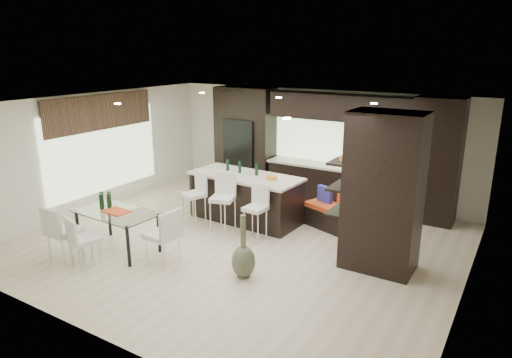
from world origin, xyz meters
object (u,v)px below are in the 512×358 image
Objects in this scene: stool_mid at (223,209)px; chair_near at (85,243)px; bench at (334,218)px; dining_table at (118,231)px; chair_end at (163,239)px; kitchen_island at (246,198)px; floor_vase at (243,246)px; stool_right at (255,218)px; chair_far at (65,235)px; stool_left at (194,204)px.

chair_near is (-1.19, -2.45, -0.09)m from stool_mid.
dining_table is at bearing -116.27° from bench.
bench is 1.39× the size of chair_end.
kitchen_island is 2.63m from floor_vase.
chair_end is at bearing -167.38° from floor_vase.
stool_right is at bearing -14.65° from stool_mid.
chair_near is 0.88× the size of chair_far.
stool_right is 3.49m from chair_far.
chair_end is (1.12, 0.74, 0.06)m from chair_near.
bench is 1.39× the size of chair_far.
stool_mid reaches higher than dining_table.
stool_left is 0.76m from stool_mid.
chair_near is at bearing 127.95° from chair_end.
kitchen_island is 3.51m from chair_near.
floor_vase reaches higher than chair_end.
stool_right is 0.69× the size of bench.
chair_end reaches higher than chair_near.
dining_table is (-3.07, -3.04, 0.13)m from bench.
stool_mid is 1.96m from floor_vase.
stool_mid is 1.70m from chair_end.
stool_right is 3.15m from chair_near.
kitchen_island is at bearing -146.54° from bench.
kitchen_island is at bearing 121.95° from floor_vase.
chair_end is (-1.46, -0.33, -0.07)m from floor_vase.
floor_vase is at bearing -12.94° from stool_left.
chair_far is (-0.92, -2.49, -0.00)m from stool_left.
chair_far reaches higher than stool_right.
stool_right is 0.96× the size of chair_end.
chair_far is (-2.44, -2.50, 0.02)m from stool_right.
stool_mid is 1.12× the size of stool_right.
chair_end is at bearing -48.24° from stool_left.
kitchen_island reaches higher than stool_right.
stool_right is at bearing 46.56° from chair_far.
kitchen_island reaches higher than dining_table.
stool_right is at bearing 114.28° from floor_vase.
bench is (1.88, 0.49, -0.26)m from kitchen_island.
stool_right is 0.57× the size of dining_table.
floor_vase is 0.70× the size of dining_table.
dining_table is (-2.58, -0.33, -0.17)m from floor_vase.
chair_end reaches higher than bench.
chair_far is (-1.68, -2.48, -0.04)m from stool_mid.
stool_mid is at bearing -125.52° from bench.
kitchen_island is at bearing 87.09° from chair_near.
dining_table is (-1.95, -1.73, -0.07)m from stool_right.
stool_mid reaches higher than chair_end.
chair_far is at bearing -119.59° from dining_table.
stool_left is at bearing 96.99° from chair_near.
stool_right is at bearing -111.42° from bench.
floor_vase is (1.39, -1.37, 0.04)m from stool_mid.
stool_mid reaches higher than chair_far.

